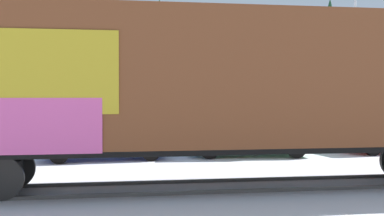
% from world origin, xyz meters
% --- Properties ---
extents(ground_plane, '(260.00, 260.00, 0.00)m').
position_xyz_m(ground_plane, '(0.00, 0.00, 0.00)').
color(ground_plane, silver).
extents(track, '(60.02, 3.42, 0.08)m').
position_xyz_m(track, '(-1.02, 0.02, 0.04)').
color(track, '#4C4742').
rests_on(track, ground_plane).
extents(freight_car, '(17.96, 3.32, 4.31)m').
position_xyz_m(freight_car, '(-0.26, -0.00, 2.49)').
color(freight_car, brown).
rests_on(freight_car, ground_plane).
extents(flagpole, '(0.26, 1.74, 8.20)m').
position_xyz_m(flagpole, '(9.50, 11.30, 5.40)').
color(flagpole, silver).
rests_on(flagpole, ground_plane).
extents(hillside, '(112.56, 32.38, 16.24)m').
position_xyz_m(hillside, '(-0.06, 61.05, 5.82)').
color(hillside, silver).
rests_on(hillside, ground_plane).
extents(parked_car_blue, '(4.46, 2.07, 1.59)m').
position_xyz_m(parked_car_blue, '(-3.08, 5.78, 0.80)').
color(parked_car_blue, navy).
rests_on(parked_car_blue, ground_plane).
extents(parked_car_green, '(4.65, 2.25, 1.72)m').
position_xyz_m(parked_car_green, '(2.03, 5.82, 0.88)').
color(parked_car_green, '#1E5933').
rests_on(parked_car_green, ground_plane).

